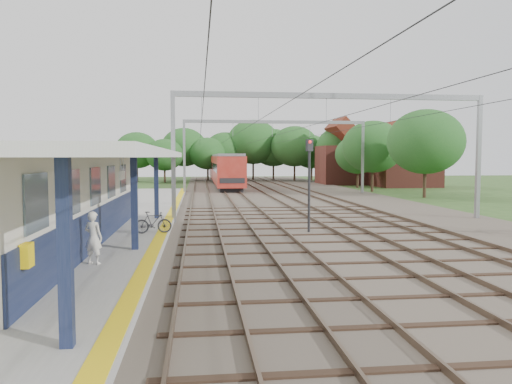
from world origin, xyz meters
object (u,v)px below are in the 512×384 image
bicycle (153,222)px  train (223,168)px  signal_post (309,175)px  person (93,238)px

bicycle → train: 44.77m
bicycle → signal_post: size_ratio=0.35×
person → train: train is taller
bicycle → signal_post: (6.95, 1.20, 1.94)m
person → signal_post: 10.98m
person → signal_post: size_ratio=0.36×
person → bicycle: bearing=-78.1°
person → signal_post: bearing=-115.3°
signal_post → person: bearing=-160.0°
train → signal_post: size_ratio=8.23×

